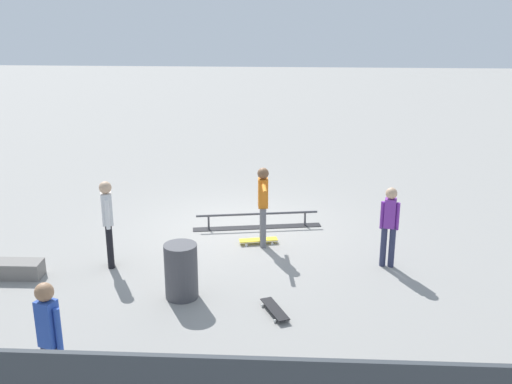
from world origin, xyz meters
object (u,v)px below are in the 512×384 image
grind_rail (257,221)px  trash_bin (181,271)px  skateboard_main (258,240)px  bystander_purple_shirt (389,223)px  bystander_white_shirt (108,219)px  skater_main (263,201)px  loose_skateboard_black (275,309)px  bystander_blue_shirt (50,338)px

grind_rail → trash_bin: size_ratio=2.94×
skateboard_main → bystander_purple_shirt: (-2.51, 0.98, 0.82)m
grind_rail → bystander_white_shirt: size_ratio=1.68×
trash_bin → bystander_white_shirt: bearing=-36.5°
skater_main → grind_rail: bearing=-176.4°
bystander_purple_shirt → trash_bin: bearing=33.4°
skateboard_main → trash_bin: (1.20, 2.42, 0.41)m
skater_main → bystander_purple_shirt: 2.57m
bystander_purple_shirt → loose_skateboard_black: 2.97m
skater_main → skateboard_main: 0.92m
bystander_purple_shirt → trash_bin: 4.01m
grind_rail → skater_main: (-0.17, 1.01, 0.83)m
skateboard_main → bystander_blue_shirt: bearing=54.5°
bystander_blue_shirt → bystander_purple_shirt: 6.53m
skateboard_main → bystander_white_shirt: bystander_white_shirt is taller
grind_rail → skateboard_main: size_ratio=3.47×
skater_main → loose_skateboard_black: skater_main is taller
loose_skateboard_black → bystander_purple_shirt: bearing=108.5°
bystander_white_shirt → loose_skateboard_black: bystander_white_shirt is taller
bystander_white_shirt → bystander_purple_shirt: (-5.28, -0.29, -0.07)m
skateboard_main → grind_rail: bearing=-97.7°
grind_rail → loose_skateboard_black: grind_rail is taller
grind_rail → loose_skateboard_black: size_ratio=3.53×
trash_bin → skater_main: bearing=-119.4°
grind_rail → bystander_blue_shirt: bearing=61.0°
skater_main → trash_bin: skater_main is taller
bystander_white_shirt → trash_bin: bearing=-144.1°
skateboard_main → trash_bin: size_ratio=0.85×
bystander_blue_shirt → loose_skateboard_black: 3.79m
trash_bin → grind_rail: bearing=-108.8°
bystander_white_shirt → bystander_purple_shirt: size_ratio=1.08×
bystander_white_shirt → skateboard_main: bearing=-83.1°
bystander_white_shirt → skater_main: bearing=-85.9°
bystander_white_shirt → loose_skateboard_black: 3.69m
grind_rail → bystander_purple_shirt: bearing=134.8°
bystander_blue_shirt → trash_bin: (-1.12, -2.96, -0.48)m
bystander_white_shirt → grind_rail: bearing=-69.0°
grind_rail → skater_main: skater_main is taller
bystander_purple_shirt → loose_skateboard_black: bystander_purple_shirt is taller
skater_main → bystander_blue_shirt: bystander_blue_shirt is taller
skater_main → loose_skateboard_black: size_ratio=2.07×
bystander_blue_shirt → loose_skateboard_black: bearing=62.3°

